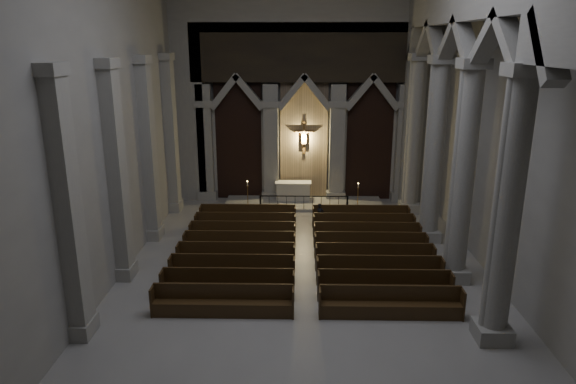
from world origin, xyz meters
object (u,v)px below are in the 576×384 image
at_px(altar_rail, 304,201).
at_px(candle_stand_left, 248,202).
at_px(pews, 305,254).
at_px(altar, 293,191).
at_px(candle_stand_right, 358,203).
at_px(worshipper, 320,215).

height_order(altar_rail, candle_stand_left, candle_stand_left).
relative_size(candle_stand_left, pews, 0.16).
bearing_deg(altar, candle_stand_right, -20.81).
xyz_separation_m(candle_stand_left, pews, (2.95, -6.71, -0.09)).
bearing_deg(pews, worshipper, 80.32).
bearing_deg(worshipper, pews, -83.64).
distance_m(altar, altar_rail, 1.81).
height_order(candle_stand_left, candle_stand_right, candle_stand_left).
xyz_separation_m(altar, candle_stand_right, (3.41, -1.30, -0.25)).
xyz_separation_m(altar, altar_rail, (0.57, -1.71, -0.06)).
xyz_separation_m(altar_rail, candle_stand_left, (-2.95, 0.34, -0.17)).
height_order(altar, pews, altar).
bearing_deg(worshipper, candle_stand_left, 163.52).
bearing_deg(candle_stand_right, altar, 159.19).
bearing_deg(candle_stand_right, candle_stand_left, -179.27).
bearing_deg(altar, worshipper, -70.57).
height_order(altar, candle_stand_left, candle_stand_left).
relative_size(candle_stand_right, pews, 0.15).
distance_m(candle_stand_left, pews, 7.33).
relative_size(candle_stand_right, worshipper, 1.36).
bearing_deg(candle_stand_left, altar_rail, -6.58).
xyz_separation_m(altar, pews, (0.57, -8.08, -0.32)).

